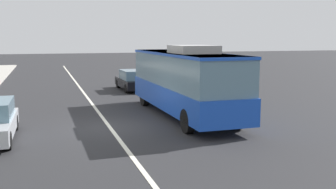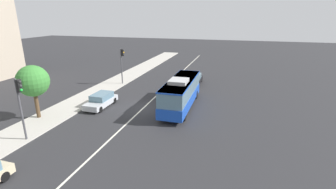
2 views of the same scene
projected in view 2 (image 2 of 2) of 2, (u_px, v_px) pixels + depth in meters
ground_plane at (144, 108)px, 27.05m from camera, size 160.00×160.00×0.00m
sidewalk_kerb at (81, 101)px, 29.11m from camera, size 80.00×3.78×0.14m
lane_centre_line at (144, 108)px, 27.05m from camera, size 76.00×0.16×0.01m
transit_bus at (181, 92)px, 26.64m from camera, size 10.02×2.59×3.46m
sedan_silver at (101, 100)px, 27.25m from camera, size 4.53×1.88×1.46m
sedan_black at (195, 79)px, 36.26m from camera, size 4.53×1.89×1.46m
traffic_light_near_corner at (122, 60)px, 35.09m from camera, size 0.33×0.62×5.20m
traffic_light_mid_block at (20, 99)px, 18.88m from camera, size 0.33×0.62×5.20m
street_tree_kerbside_left at (33, 81)px, 23.14m from camera, size 2.96×2.96×5.30m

